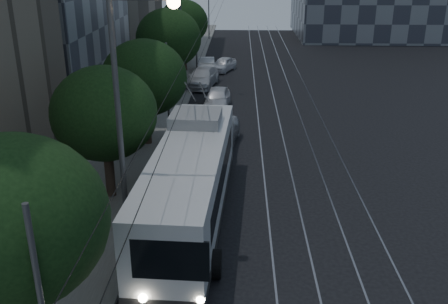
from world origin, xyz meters
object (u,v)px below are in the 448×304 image
car_white_a (217,98)px  streetlamp_near (129,105)px  pickup_silver (211,135)px  streetlamp_far (186,12)px  car_white_d (223,64)px  car_white_c (206,66)px  trolleybus (191,181)px  car_white_b (202,77)px

car_white_a → streetlamp_near: bearing=-93.1°
pickup_silver → streetlamp_far: streetlamp_far is taller
car_white_a → streetlamp_far: (-2.67, 4.44, 5.76)m
pickup_silver → car_white_d: size_ratio=1.61×
car_white_a → car_white_c: car_white_a is taller
streetlamp_far → streetlamp_near: bearing=-88.6°
car_white_c → car_white_d: 2.00m
trolleybus → car_white_b: size_ratio=2.43×
trolleybus → car_white_a: trolleybus is taller
car_white_a → streetlamp_far: bearing=124.0°
pickup_silver → car_white_b: size_ratio=1.19×
car_white_b → car_white_d: car_white_b is taller
streetlamp_near → car_white_d: bearing=86.3°
car_white_c → car_white_d: bearing=32.5°
trolleybus → car_white_a: 17.00m
trolleybus → car_white_b: bearing=95.9°
trolleybus → car_white_d: 29.93m
pickup_silver → car_white_a: (0.00, 8.68, -0.13)m
car_white_d → streetlamp_near: bearing=-72.8°
streetlamp_near → car_white_c: bearing=89.1°
trolleybus → streetlamp_far: 22.05m
car_white_b → streetlamp_near: bearing=-81.0°
streetlamp_far → car_white_d: bearing=72.5°
pickup_silver → car_white_c: size_ratio=1.41×
car_white_b → streetlamp_far: bearing=-105.0°
streetlamp_far → car_white_a: bearing=-59.0°
pickup_silver → car_white_d: 21.62m
trolleybus → car_white_a: bearing=91.7°
car_white_c → streetlamp_far: streetlamp_far is taller
car_white_d → streetlamp_near: streetlamp_near is taller
trolleybus → streetlamp_near: 5.23m
car_white_d → streetlamp_far: 10.66m
trolleybus → pickup_silver: 8.34m
car_white_d → streetlamp_far: size_ratio=0.36×
car_white_d → trolleybus: bearing=-69.8°
streetlamp_far → pickup_silver: bearing=-78.5°
pickup_silver → car_white_c: pickup_silver is taller
car_white_a → streetlamp_near: streetlamp_near is taller
pickup_silver → car_white_a: size_ratio=1.43×
car_white_a → car_white_d: 12.94m
pickup_silver → car_white_d: (0.00, 21.62, -0.21)m
car_white_c → streetlamp_near: bearing=-95.4°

